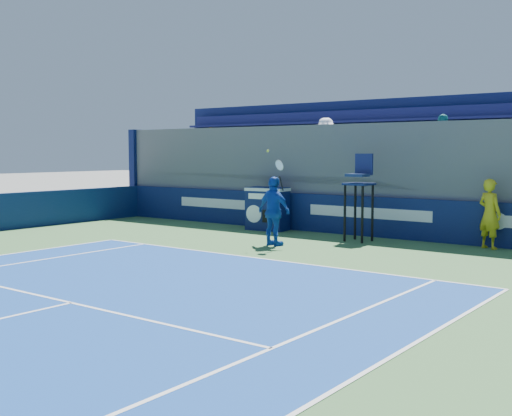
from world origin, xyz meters
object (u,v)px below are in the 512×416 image
Objects in this scene: ball_person at (490,214)px; umpire_chair at (360,188)px; tennis_player at (274,211)px; match_clock at (268,207)px.

umpire_chair is at bearing 36.59° from ball_person.
tennis_player reaches higher than umpire_chair.
ball_person is 0.74× the size of umpire_chair.
ball_person is at bearing 1.98° from match_clock.
umpire_chair is (3.59, -0.54, 0.79)m from match_clock.
umpire_chair is 0.96× the size of tennis_player.
tennis_player is (2.18, -2.69, 0.20)m from match_clock.
tennis_player reaches higher than ball_person.
ball_person is 0.71× the size of tennis_player.
tennis_player reaches higher than match_clock.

